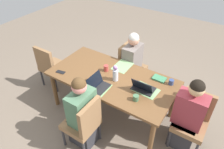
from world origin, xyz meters
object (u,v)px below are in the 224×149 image
Objects in this scene: coffee_mug_near_left at (136,98)px; book_red_cover at (159,79)px; coffee_mug_near_right at (106,68)px; phone_black at (61,72)px; laptop_far_left_near at (98,86)px; chair_far_left_near at (84,122)px; flower_vase at (115,73)px; laptop_head_left_left_far at (143,88)px; person_head_left_left_far at (187,118)px; chair_head_left_left_far at (193,118)px; chair_near_left_mid at (130,64)px; person_far_left_near at (83,116)px; coffee_mug_centre_left at (171,82)px; dining_table at (112,81)px; person_near_left_mid at (132,66)px; chair_head_right_right_near at (51,65)px.

book_red_cover is at bearing -98.34° from coffee_mug_near_left.
coffee_mug_near_right is 0.74m from phone_black.
laptop_far_left_near is at bearing 7.81° from coffee_mug_near_left.
flower_vase reaches higher than chair_far_left_near.
chair_far_left_near is 0.97m from laptop_head_left_left_far.
person_head_left_left_far is at bearing 151.16° from book_red_cover.
chair_near_left_mid is at bearing -26.32° from chair_head_left_left_far.
coffee_mug_near_left is (-0.49, -0.54, 0.29)m from chair_far_left_near.
coffee_mug_near_left is (-0.57, -0.48, 0.26)m from person_far_left_near.
person_far_left_near reaches higher than laptop_head_left_left_far.
flower_vase is 0.85m from coffee_mug_centre_left.
chair_far_left_near and chair_head_left_left_far have the same top height.
coffee_mug_near_right is 0.69× the size of phone_black.
book_red_cover is (-0.75, 0.44, 0.26)m from chair_near_left_mid.
chair_near_left_mid is (0.10, -0.79, -0.17)m from dining_table.
person_near_left_mid is 3.73× the size of laptop_head_left_left_far.
chair_head_left_left_far is 2.66m from chair_head_right_right_near.
person_head_left_left_far is 3.73× the size of laptop_far_left_near.
person_near_left_mid is 1.33× the size of chair_head_right_right_near.
chair_head_right_right_near reaches higher than coffee_mug_near_right.
laptop_far_left_near is (-1.33, 0.27, 0.29)m from chair_head_right_right_near.
person_near_left_mid is at bearing -59.27° from coffee_mug_near_left.
coffee_mug_centre_left is (-1.02, -0.25, -0.01)m from coffee_mug_near_right.
laptop_head_left_left_far reaches higher than chair_head_right_right_near.
dining_table is at bearing -1.27° from laptop_head_left_left_far.
laptop_head_left_left_far is 1.36m from phone_black.
chair_far_left_near is at bearing 101.13° from laptop_far_left_near.
chair_head_right_right_near is 2.07m from book_red_cover.
flower_vase is at bearing 2.96° from laptop_head_left_left_far.
chair_near_left_mid reaches higher than dining_table.
coffee_mug_near_right is (0.14, 0.64, 0.27)m from person_near_left_mid.
person_head_left_left_far reaches higher than phone_black.
chair_near_left_mid is 0.76m from coffee_mug_near_right.
person_near_left_mid reaches higher than coffee_mug_centre_left.
person_head_left_left_far reaches higher than laptop_far_left_near.
coffee_mug_centre_left is at bearing -128.48° from person_far_left_near.
coffee_mug_centre_left is (-0.95, 0.45, 0.29)m from chair_near_left_mid.
flower_vase is (-0.19, 0.83, 0.38)m from chair_near_left_mid.
coffee_mug_near_left is at bearing 25.47° from chair_head_left_left_far.
dining_table is at bearing 97.51° from chair_near_left_mid.
flower_vase is at bearing 157.05° from dining_table.
flower_vase reaches higher than chair_head_right_right_near.
chair_head_right_right_near is at bearing -35.21° from phone_black.
chair_far_left_near is (-0.06, 0.80, -0.17)m from dining_table.
chair_far_left_near is at bearing 63.63° from book_red_cover.
person_head_left_left_far is at bearing -157.78° from coffee_mug_near_left.
dining_table is 24.10× the size of coffee_mug_near_left.
chair_far_left_near is 0.75× the size of person_near_left_mid.
laptop_head_left_left_far is at bearing -121.52° from chair_far_left_near.
chair_head_right_right_near is at bearing 2.79° from dining_table.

